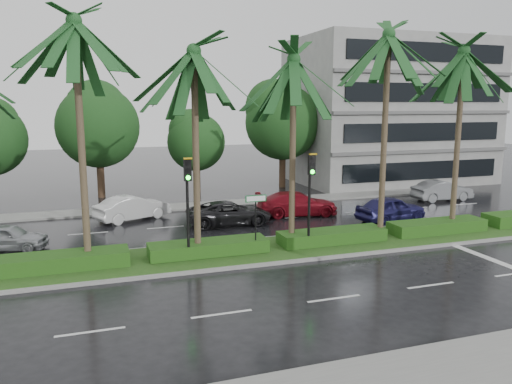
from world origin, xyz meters
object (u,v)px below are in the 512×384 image
object	(u,v)px
car_white	(133,208)
car_blue	(391,209)
signal_median_left	(188,194)
car_grey	(442,191)
street_sign	(256,209)
car_silver	(7,237)
car_red	(297,204)
car_darkgrey	(229,213)

from	to	relation	value
car_white	car_blue	distance (m)	14.87
signal_median_left	car_grey	xyz separation A→B (m)	(19.42, 8.30, -2.30)
car_white	car_blue	size ratio (longest dim) A/B	1.02
signal_median_left	car_white	world-z (taller)	signal_median_left
street_sign	car_grey	size ratio (longest dim) A/B	0.61
car_silver	car_red	xyz separation A→B (m)	(15.50, 2.47, 0.10)
car_white	signal_median_left	bearing A→B (deg)	165.06
car_grey	car_white	bearing A→B (deg)	88.55
car_red	car_blue	xyz separation A→B (m)	(4.50, -3.08, 0.01)
street_sign	signal_median_left	bearing A→B (deg)	-176.53
car_darkgrey	car_blue	xyz separation A→B (m)	(9.00, -2.12, 0.06)
signal_median_left	car_silver	bearing A→B (deg)	147.71
street_sign	car_darkgrey	bearing A→B (deg)	85.29
car_silver	street_sign	bearing A→B (deg)	-97.00
car_white	car_blue	bearing A→B (deg)	-133.99
signal_median_left	car_silver	world-z (taller)	signal_median_left
car_red	car_silver	bearing A→B (deg)	107.27
car_silver	car_darkgrey	distance (m)	11.10
street_sign	car_silver	distance (m)	11.55
car_blue	car_darkgrey	bearing A→B (deg)	67.60
car_silver	car_white	bearing A→B (deg)	-37.25
street_sign	car_red	world-z (taller)	street_sign
signal_median_left	car_grey	size ratio (longest dim) A/B	1.03
signal_median_left	street_sign	xyz separation A→B (m)	(3.00, 0.18, -0.87)
signal_median_left	car_grey	bearing A→B (deg)	23.14
car_blue	car_red	bearing A→B (deg)	46.45
signal_median_left	car_darkgrey	distance (m)	7.53
car_darkgrey	car_blue	bearing A→B (deg)	-102.05
signal_median_left	car_red	world-z (taller)	signal_median_left
car_white	car_darkgrey	distance (m)	5.78
car_white	car_grey	bearing A→B (deg)	-116.57
signal_median_left	car_silver	size ratio (longest dim) A/B	1.22
signal_median_left	car_white	bearing A→B (deg)	99.31
car_darkgrey	car_red	xyz separation A→B (m)	(4.50, 0.96, 0.05)
street_sign	car_red	bearing A→B (deg)	54.56
car_white	car_grey	world-z (taller)	car_white
signal_median_left	street_sign	distance (m)	3.13
street_sign	car_blue	distance (m)	10.38
car_blue	car_white	bearing A→B (deg)	61.13
car_silver	car_red	size ratio (longest dim) A/B	0.73
car_darkgrey	car_blue	distance (m)	9.25
car_grey	car_darkgrey	bearing A→B (deg)	98.22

